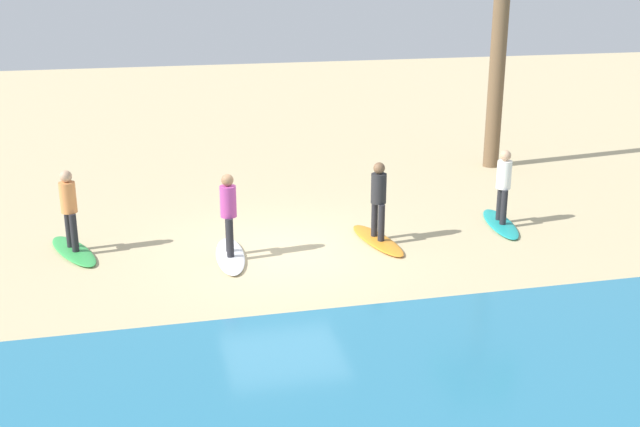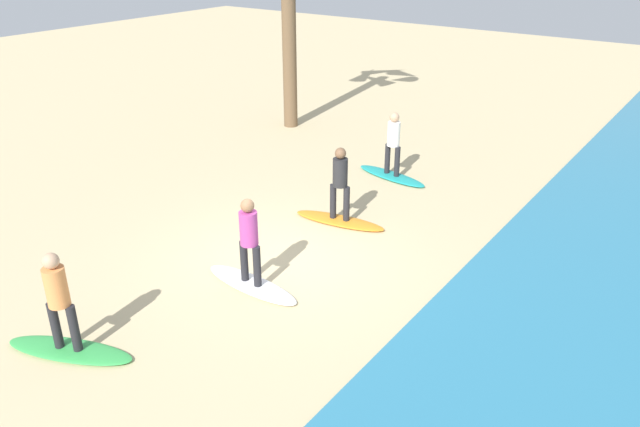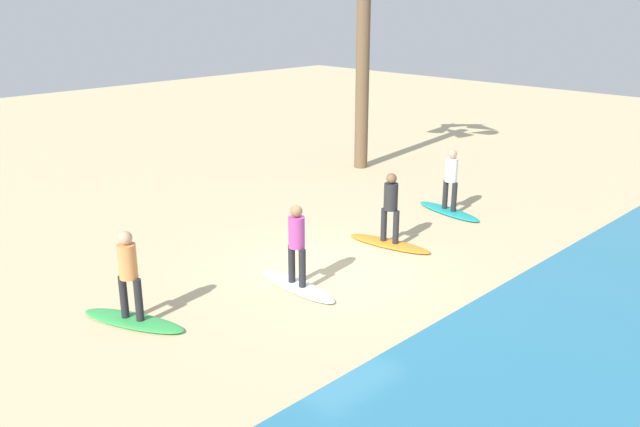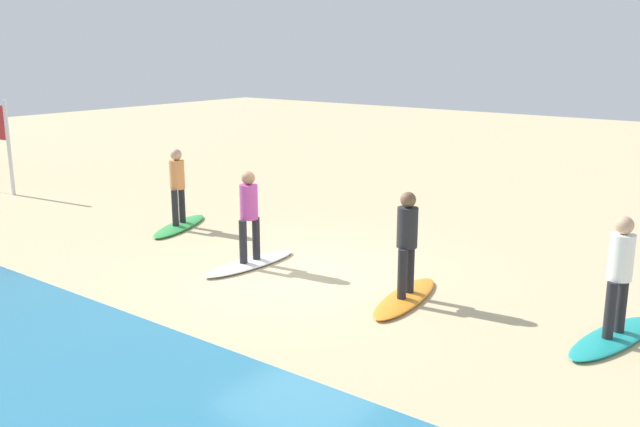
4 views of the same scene
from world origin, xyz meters
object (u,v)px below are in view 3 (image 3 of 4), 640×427
at_px(surfboard_orange, 389,244).
at_px(surfer_white, 297,239).
at_px(surfer_orange, 391,203).
at_px(surfboard_white, 297,286).
at_px(surfboard_teal, 449,211).
at_px(surfer_teal, 451,175).
at_px(surfer_green, 128,269).
at_px(surfboard_green, 133,321).

bearing_deg(surfboard_orange, surfer_white, -95.52).
bearing_deg(surfer_orange, surfer_white, 3.48).
bearing_deg(surfer_orange, surfboard_white, 3.48).
distance_m(surfboard_teal, surfer_teal, 0.99).
bearing_deg(surfer_white, surfboard_orange, -176.52).
xyz_separation_m(surfboard_teal, surfer_green, (9.18, -0.42, 0.99)).
distance_m(surfer_teal, surfboard_white, 6.23).
bearing_deg(surfboard_teal, surfer_white, -74.26).
distance_m(surfer_orange, surfer_green, 6.24).
relative_size(surfboard_white, surfer_white, 1.28).
relative_size(surfer_white, surfboard_green, 0.78).
bearing_deg(surfer_teal, surfer_green, -2.62).
height_order(surfboard_teal, surfer_white, surfer_white).
height_order(surfboard_teal, surfboard_green, same).
height_order(surfboard_teal, surfboard_orange, same).
height_order(surfer_orange, surfboard_white, surfer_orange).
bearing_deg(surfer_green, surfboard_green, -90.00).
height_order(surfboard_orange, surfer_green, surfer_green).
height_order(surfboard_white, surfboard_green, same).
bearing_deg(surfboard_orange, surfboard_green, -106.49).
bearing_deg(surfer_teal, surfboard_teal, -90.00).
height_order(surfboard_teal, surfer_teal, surfer_teal).
relative_size(surfboard_teal, surfboard_orange, 1.00).
distance_m(surfboard_teal, surfboard_green, 9.19).
xyz_separation_m(surfer_teal, surfer_orange, (3.00, 0.39, 0.00)).
xyz_separation_m(surfboard_orange, surfboard_green, (6.18, -0.81, 0.00)).
xyz_separation_m(surfer_orange, surfer_white, (3.13, 0.19, 0.00)).
bearing_deg(surfer_green, surfboard_orange, 172.51).
bearing_deg(surfboard_green, surfer_orange, 60.73).
bearing_deg(surfer_orange, surfboard_green, -7.49).
relative_size(surfer_teal, surfer_green, 1.00).
height_order(surfer_teal, surfboard_green, surfer_teal).
bearing_deg(surfer_teal, surfer_orange, 7.48).
relative_size(surfboard_white, surfboard_green, 1.00).
bearing_deg(surfer_white, surfer_orange, -176.52).
relative_size(surfboard_teal, surfer_green, 1.28).
relative_size(surfer_teal, surfboard_white, 0.78).
bearing_deg(surfer_teal, surfboard_orange, 7.48).
height_order(surfer_teal, surfboard_orange, surfer_teal).
distance_m(surfer_white, surfboard_green, 3.37).
bearing_deg(surfer_orange, surfboard_teal, -172.52).
xyz_separation_m(surfboard_green, surfer_green, (0.00, 0.00, 0.99)).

